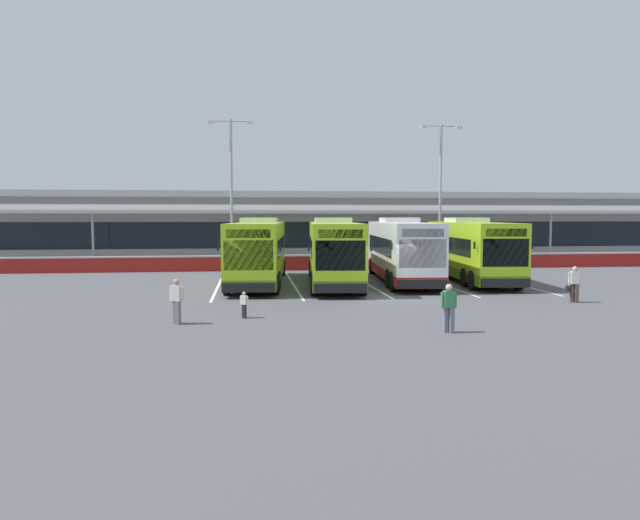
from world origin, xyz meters
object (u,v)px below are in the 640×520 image
object	(u,v)px
pedestrian_near_bin	(449,306)
lamp_post_centre	(440,185)
coach_bus_leftmost	(259,253)
coach_bus_left_centre	(334,253)
pedestrian_with_handbag	(574,283)
pedestrian_child	(244,304)
coach_bus_right_centre	(470,251)
lamp_post_west	(231,184)
coach_bus_centre	(401,251)
pedestrian_in_dark_coat	(177,300)

from	to	relation	value
pedestrian_near_bin	lamp_post_centre	size ratio (longest dim) A/B	0.15
coach_bus_leftmost	coach_bus_left_centre	distance (m)	4.27
pedestrian_with_handbag	pedestrian_child	xyz separation A→B (m)	(-14.62, -2.19, -0.32)
coach_bus_right_centre	lamp_post_west	distance (m)	18.25
coach_bus_left_centre	coach_bus_centre	bearing A→B (deg)	13.75
pedestrian_child	lamp_post_centre	size ratio (longest dim) A/B	0.09
pedestrian_with_handbag	pedestrian_near_bin	xyz separation A→B (m)	(-7.88, -5.76, 0.02)
coach_bus_left_centre	pedestrian_child	bearing A→B (deg)	-115.65
coach_bus_centre	pedestrian_with_handbag	size ratio (longest dim) A/B	7.61
lamp_post_west	coach_bus_left_centre	bearing A→B (deg)	-61.71
coach_bus_leftmost	pedestrian_with_handbag	size ratio (longest dim) A/B	7.61
coach_bus_left_centre	pedestrian_near_bin	distance (m)	13.96
pedestrian_near_bin	lamp_post_west	world-z (taller)	lamp_post_west
pedestrian_child	coach_bus_left_centre	bearing A→B (deg)	64.35
coach_bus_centre	lamp_post_west	distance (m)	15.11
pedestrian_with_handbag	pedestrian_child	bearing A→B (deg)	-171.49
coach_bus_leftmost	pedestrian_child	bearing A→B (deg)	-93.73
coach_bus_leftmost	coach_bus_right_centre	bearing A→B (deg)	1.38
lamp_post_centre	pedestrian_in_dark_coat	bearing A→B (deg)	-127.57
pedestrian_with_handbag	lamp_post_west	size ratio (longest dim) A/B	0.15
pedestrian_with_handbag	lamp_post_centre	xyz separation A→B (m)	(0.39, 19.51, 5.43)
coach_bus_right_centre	pedestrian_with_handbag	world-z (taller)	coach_bus_right_centre
coach_bus_left_centre	pedestrian_with_handbag	xyz separation A→B (m)	(9.71, -8.05, -0.93)
coach_bus_centre	coach_bus_right_centre	xyz separation A→B (m)	(4.25, 0.00, 0.00)
coach_bus_right_centre	lamp_post_centre	world-z (taller)	lamp_post_centre
coach_bus_centre	pedestrian_near_bin	size ratio (longest dim) A/B	7.61
lamp_post_west	coach_bus_right_centre	bearing A→B (deg)	-35.04
coach_bus_leftmost	pedestrian_near_bin	bearing A→B (deg)	-67.46
pedestrian_child	pedestrian_near_bin	xyz separation A→B (m)	(6.75, -3.57, 0.33)
coach_bus_centre	pedestrian_in_dark_coat	bearing A→B (deg)	-133.36
pedestrian_in_dark_coat	lamp_post_west	bearing A→B (deg)	86.74
pedestrian_child	lamp_post_centre	distance (m)	27.00
pedestrian_child	lamp_post_west	bearing A→B (deg)	92.95
coach_bus_right_centre	pedestrian_near_bin	xyz separation A→B (m)	(-6.63, -14.85, -0.91)
pedestrian_with_handbag	pedestrian_in_dark_coat	size ratio (longest dim) A/B	1.00
pedestrian_in_dark_coat	pedestrian_near_bin	world-z (taller)	same
coach_bus_right_centre	pedestrian_with_handbag	bearing A→B (deg)	-82.18
coach_bus_right_centre	lamp_post_west	bearing A→B (deg)	144.96
pedestrian_with_handbag	lamp_post_centre	world-z (taller)	lamp_post_centre
pedestrian_in_dark_coat	coach_bus_right_centre	bearing A→B (deg)	37.73
lamp_post_centre	coach_bus_right_centre	bearing A→B (deg)	-98.94
coach_bus_centre	coach_bus_right_centre	world-z (taller)	same
coach_bus_centre	pedestrian_in_dark_coat	world-z (taller)	coach_bus_centre
pedestrian_near_bin	lamp_post_west	distance (m)	26.76
lamp_post_centre	pedestrian_near_bin	bearing A→B (deg)	-108.12
coach_bus_leftmost	pedestrian_with_handbag	world-z (taller)	coach_bus_leftmost
coach_bus_right_centre	pedestrian_in_dark_coat	xyz separation A→B (m)	(-15.75, -12.19, -0.91)
coach_bus_left_centre	lamp_post_centre	distance (m)	15.92
coach_bus_left_centre	coach_bus_right_centre	world-z (taller)	same
pedestrian_child	lamp_post_centre	xyz separation A→B (m)	(15.01, 21.69, 5.75)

